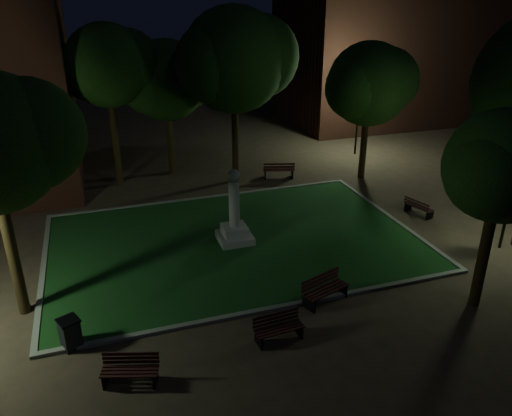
{
  "coord_description": "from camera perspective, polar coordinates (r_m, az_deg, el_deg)",
  "views": [
    {
      "loc": [
        -5.1,
        -16.14,
        9.84
      ],
      "look_at": [
        0.61,
        1.0,
        1.93
      ],
      "focal_mm": 35.0,
      "sensor_mm": 36.0,
      "label": 1
    }
  ],
  "objects": [
    {
      "name": "bench_far_side",
      "position": [
        28.36,
        2.62,
        4.3
      ],
      "size": [
        1.86,
        1.08,
        0.96
      ],
      "rotation": [
        0.0,
        0.0,
        2.86
      ],
      "color": "black",
      "rests_on": "ground"
    },
    {
      "name": "bench_west_near",
      "position": [
        14.59,
        -14.17,
        -17.56
      ],
      "size": [
        1.63,
        0.97,
        0.84
      ],
      "rotation": [
        0.0,
        0.0,
        -0.3
      ],
      "color": "black",
      "rests_on": "ground"
    },
    {
      "name": "bench_near_right",
      "position": [
        17.42,
        7.79,
        -9.23
      ],
      "size": [
        1.83,
        1.13,
        0.95
      ],
      "rotation": [
        0.0,
        0.0,
        0.33
      ],
      "color": "black",
      "rests_on": "ground"
    },
    {
      "name": "trash_bin",
      "position": [
        16.21,
        -20.47,
        -13.26
      ],
      "size": [
        0.76,
        0.76,
        0.99
      ],
      "color": "black",
      "rests_on": "ground"
    },
    {
      "name": "monument",
      "position": [
        20.83,
        -2.47,
        -1.61
      ],
      "size": [
        1.4,
        1.4,
        3.2
      ],
      "color": "gray",
      "rests_on": "lawn"
    },
    {
      "name": "tree_north_wl",
      "position": [
        27.03,
        -16.49,
        15.33
      ],
      "size": [
        5.16,
        4.21,
        8.48
      ],
      "color": "black",
      "rests_on": "ground"
    },
    {
      "name": "tree_far_north",
      "position": [
        28.41,
        -10.05,
        14.16
      ],
      "size": [
        5.4,
        4.41,
        7.53
      ],
      "color": "black",
      "rests_on": "ground"
    },
    {
      "name": "building_far",
      "position": [
        43.06,
        14.83,
        17.81
      ],
      "size": [
        16.0,
        10.0,
        12.0
      ],
      "primitive_type": "cube",
      "color": "#4F2419",
      "rests_on": "ground"
    },
    {
      "name": "ground",
      "position": [
        19.58,
        -0.78,
        -6.52
      ],
      "size": [
        80.0,
        80.0,
        0.0
      ],
      "primitive_type": "plane",
      "color": "#483727"
    },
    {
      "name": "tree_north_er",
      "position": [
        26.6,
        -2.28,
        16.56
      ],
      "size": [
        6.65,
        5.43,
        9.28
      ],
      "color": "black",
      "rests_on": "ground"
    },
    {
      "name": "lamppost_ne",
      "position": [
        32.68,
        11.68,
        11.54
      ],
      "size": [
        1.18,
        0.28,
        4.68
      ],
      "color": "black",
      "rests_on": "ground"
    },
    {
      "name": "bench_near_left",
      "position": [
        15.62,
        2.56,
        -13.58
      ],
      "size": [
        1.57,
        0.65,
        0.84
      ],
      "rotation": [
        0.0,
        0.0,
        0.08
      ],
      "color": "black",
      "rests_on": "ground"
    },
    {
      "name": "lawn",
      "position": [
        21.24,
        -2.43,
        -3.85
      ],
      "size": [
        15.0,
        10.0,
        0.08
      ],
      "primitive_type": "cube",
      "color": "#194518",
      "rests_on": "ground"
    },
    {
      "name": "tree_se",
      "position": [
        16.87,
        26.51,
        4.27
      ],
      "size": [
        4.3,
        3.51,
        6.72
      ],
      "color": "black",
      "rests_on": "ground"
    },
    {
      "name": "tree_ne",
      "position": [
        27.94,
        13.0,
        13.63
      ],
      "size": [
        5.48,
        4.47,
        7.5
      ],
      "color": "black",
      "rests_on": "ground"
    },
    {
      "name": "bench_right_side",
      "position": [
        24.85,
        18.06,
        0.03
      ],
      "size": [
        0.87,
        1.53,
        0.8
      ],
      "rotation": [
        0.0,
        0.0,
        1.84
      ],
      "color": "black",
      "rests_on": "ground"
    },
    {
      "name": "lawn_kerb",
      "position": [
        21.23,
        -2.43,
        -3.8
      ],
      "size": [
        15.4,
        10.4,
        0.12
      ],
      "color": "slate",
      "rests_on": "ground"
    }
  ]
}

